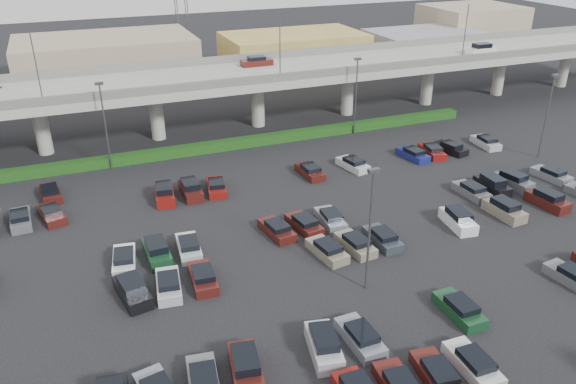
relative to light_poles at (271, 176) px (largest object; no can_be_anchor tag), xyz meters
The scene contains 6 objects.
ground 7.74m from the light_poles, 25.87° to the right, with size 280.00×280.00×0.00m, color black.
overpass 30.25m from the light_poles, 82.50° to the left, with size 150.00×13.00×15.80m.
hedge 24.05m from the light_poles, 79.83° to the left, with size 66.00×1.60×1.10m, color #163E12.
parked_cars 9.28m from the light_poles, 60.00° to the right, with size 63.11×41.63×1.67m.
light_poles is the anchor object (origin of this frame).
distant_buildings 62.10m from the light_poles, 74.58° to the left, with size 138.00×24.00×9.00m.
Camera 1 is at (-19.41, -39.67, 26.27)m, focal length 35.00 mm.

